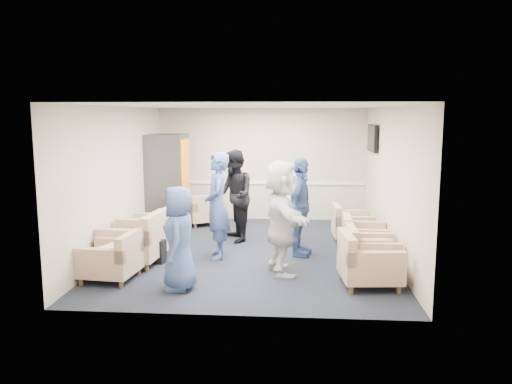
# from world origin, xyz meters

# --- Properties ---
(floor) EXTENTS (6.00, 6.00, 0.00)m
(floor) POSITION_xyz_m (0.00, 0.00, 0.00)
(floor) COLOR black
(floor) RESTS_ON ground
(ceiling) EXTENTS (6.00, 6.00, 0.00)m
(ceiling) POSITION_xyz_m (0.00, 0.00, 2.70)
(ceiling) COLOR silver
(ceiling) RESTS_ON back_wall
(back_wall) EXTENTS (5.00, 0.02, 2.70)m
(back_wall) POSITION_xyz_m (0.00, 3.00, 1.35)
(back_wall) COLOR beige
(back_wall) RESTS_ON floor
(front_wall) EXTENTS (5.00, 0.02, 2.70)m
(front_wall) POSITION_xyz_m (0.00, -3.00, 1.35)
(front_wall) COLOR beige
(front_wall) RESTS_ON floor
(left_wall) EXTENTS (0.02, 6.00, 2.70)m
(left_wall) POSITION_xyz_m (-2.50, 0.00, 1.35)
(left_wall) COLOR beige
(left_wall) RESTS_ON floor
(right_wall) EXTENTS (0.02, 6.00, 2.70)m
(right_wall) POSITION_xyz_m (2.50, 0.00, 1.35)
(right_wall) COLOR beige
(right_wall) RESTS_ON floor
(chair_rail) EXTENTS (4.98, 0.04, 0.06)m
(chair_rail) POSITION_xyz_m (0.00, 2.98, 0.90)
(chair_rail) COLOR white
(chair_rail) RESTS_ON back_wall
(tv) EXTENTS (0.10, 1.00, 0.58)m
(tv) POSITION_xyz_m (2.44, 1.80, 2.05)
(tv) COLOR black
(tv) RESTS_ON right_wall
(armchair_left_near) EXTENTS (0.88, 0.88, 0.64)m
(armchair_left_near) POSITION_xyz_m (-2.01, -1.74, 0.32)
(armchair_left_near) COLOR tan
(armchair_left_near) RESTS_ON floor
(armchair_left_mid) EXTENTS (1.03, 1.03, 0.76)m
(armchair_left_mid) POSITION_xyz_m (-1.92, -0.88, 0.38)
(armchair_left_mid) COLOR tan
(armchair_left_mid) RESTS_ON floor
(armchair_left_far) EXTENTS (0.88, 0.88, 0.65)m
(armchair_left_far) POSITION_xyz_m (-1.97, 0.22, 0.32)
(armchair_left_far) COLOR tan
(armchair_left_far) RESTS_ON floor
(armchair_right_near) EXTENTS (0.92, 0.92, 0.68)m
(armchair_right_near) POSITION_xyz_m (1.86, -1.71, 0.34)
(armchair_right_near) COLOR tan
(armchair_right_near) RESTS_ON floor
(armchair_right_midnear) EXTENTS (0.82, 0.82, 0.65)m
(armchair_right_midnear) POSITION_xyz_m (1.98, -1.11, 0.32)
(armchair_right_midnear) COLOR tan
(armchair_right_midnear) RESTS_ON floor
(armchair_right_midfar) EXTENTS (0.83, 0.83, 0.64)m
(armchair_right_midfar) POSITION_xyz_m (2.01, -0.15, 0.32)
(armchair_right_midfar) COLOR tan
(armchair_right_midfar) RESTS_ON floor
(armchair_right_far) EXTENTS (0.81, 0.81, 0.63)m
(armchair_right_far) POSITION_xyz_m (1.92, 0.99, 0.31)
(armchair_right_far) COLOR tan
(armchair_right_far) RESTS_ON floor
(armchair_corner) EXTENTS (1.06, 1.06, 0.62)m
(armchair_corner) POSITION_xyz_m (-1.29, 2.27, 0.31)
(armchair_corner) COLOR tan
(armchair_corner) RESTS_ON floor
(vending_machine) EXTENTS (0.85, 1.00, 2.11)m
(vending_machine) POSITION_xyz_m (-2.09, 2.05, 1.06)
(vending_machine) COLOR #4F4F57
(vending_machine) RESTS_ON floor
(backpack) EXTENTS (0.32, 0.26, 0.49)m
(backpack) POSITION_xyz_m (-1.59, -0.80, 0.25)
(backpack) COLOR black
(backpack) RESTS_ON floor
(pillow) EXTENTS (0.40, 0.46, 0.11)m
(pillow) POSITION_xyz_m (-2.02, -1.73, 0.48)
(pillow) COLOR white
(pillow) RESTS_ON armchair_left_near
(person_front_left) EXTENTS (0.56, 0.79, 1.53)m
(person_front_left) POSITION_xyz_m (-0.89, -2.06, 0.77)
(person_front_left) COLOR #3A518B
(person_front_left) RESTS_ON floor
(person_mid_left) EXTENTS (0.57, 0.76, 1.90)m
(person_mid_left) POSITION_xyz_m (-0.58, -0.41, 0.95)
(person_mid_left) COLOR #3A518B
(person_mid_left) RESTS_ON floor
(person_back_left) EXTENTS (0.98, 1.10, 1.86)m
(person_back_left) POSITION_xyz_m (-0.42, 0.80, 0.93)
(person_back_left) COLOR black
(person_back_left) RESTS_ON floor
(person_back_right) EXTENTS (0.91, 1.14, 1.54)m
(person_back_right) POSITION_xyz_m (0.71, 0.74, 0.77)
(person_back_right) COLOR white
(person_back_right) RESTS_ON floor
(person_mid_right) EXTENTS (0.64, 1.12, 1.79)m
(person_mid_right) POSITION_xyz_m (0.88, -0.16, 0.90)
(person_mid_right) COLOR #3A518B
(person_mid_right) RESTS_ON floor
(person_front_right) EXTENTS (0.92, 1.79, 1.84)m
(person_front_right) POSITION_xyz_m (0.58, -1.22, 0.92)
(person_front_right) COLOR silver
(person_front_right) RESTS_ON floor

